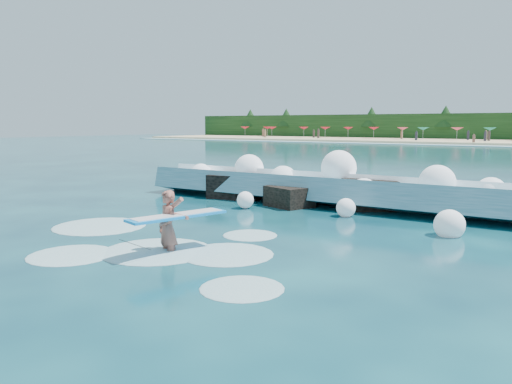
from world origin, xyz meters
The scene contains 7 objects.
ground centered at (0.00, 0.00, 0.00)m, with size 200.00×200.00×0.00m, color #062637.
wet_band centered at (0.00, 67.00, 0.04)m, with size 140.00×5.00×0.08m, color silver.
breaking_wave centered at (1.78, 8.00, 0.53)m, with size 17.64×2.76×1.52m.
rock_cluster centered at (-0.49, 7.42, 0.40)m, with size 8.07×3.16×1.25m.
surfer_with_board centered at (0.92, -0.87, 0.67)m, with size 1.28×2.99×1.83m.
wave_spray centered at (1.84, 7.83, 0.97)m, with size 15.37×4.76×2.20m.
surf_foam centered at (-0.21, -0.58, 0.00)m, with size 9.19×5.92×0.14m.
Camera 1 is at (9.23, -9.51, 3.10)m, focal length 35.00 mm.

